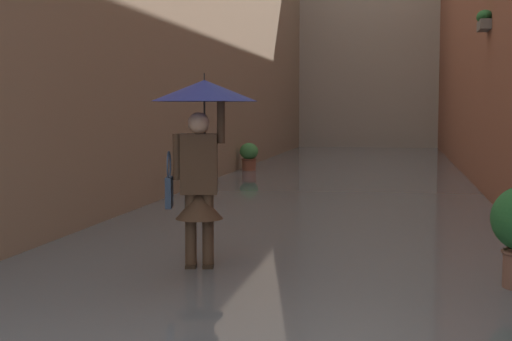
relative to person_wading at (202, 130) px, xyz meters
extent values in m
plane|color=gray|center=(-0.69, -9.81, -1.51)|extent=(74.41, 74.41, 0.00)
cube|color=slate|center=(-0.69, -9.81, -1.47)|extent=(6.67, 35.76, 0.06)
cube|color=#66605B|center=(-3.53, -7.03, 1.75)|extent=(0.20, 0.70, 0.18)
ellipsoid|color=#23602D|center=(-3.53, -7.03, 1.91)|extent=(0.28, 0.76, 0.24)
cube|color=#A89989|center=(-0.69, -25.59, 4.49)|extent=(9.47, 1.80, 11.98)
cube|color=#2D2319|center=(0.12, 0.02, -1.46)|extent=(0.16, 0.26, 0.10)
cylinder|color=#4C3828|center=(0.12, 0.02, -1.04)|extent=(0.14, 0.14, 0.74)
cube|color=#2D2319|center=(-0.06, -0.01, -1.46)|extent=(0.16, 0.26, 0.10)
cylinder|color=#4C3828|center=(-0.06, -0.01, -1.04)|extent=(0.14, 0.14, 0.74)
cube|color=#4C3828|center=(0.03, 0.01, -0.36)|extent=(0.42, 0.29, 0.63)
cone|color=#4C3828|center=(0.03, 0.01, -0.79)|extent=(0.59, 0.59, 0.28)
sphere|color=#DBB293|center=(0.03, 0.01, 0.07)|extent=(0.23, 0.23, 0.23)
cylinder|color=#4C3828|center=(-0.19, -0.04, 0.08)|extent=(0.10, 0.10, 0.44)
cylinder|color=#4C3828|center=(0.26, 0.05, -0.28)|extent=(0.10, 0.10, 0.48)
cylinder|color=black|center=(-0.03, -0.01, 0.18)|extent=(0.02, 0.02, 0.44)
cone|color=navy|center=(-0.03, -0.01, 0.40)|extent=(1.10, 1.10, 0.22)
cylinder|color=black|center=(-0.03, -0.01, 0.54)|extent=(0.01, 0.01, 0.08)
cube|color=#334766|center=(0.33, 0.09, -0.65)|extent=(0.12, 0.29, 0.32)
torus|color=#334766|center=(0.33, 0.09, -0.37)|extent=(0.08, 0.30, 0.30)
cylinder|color=brown|center=(1.93, -12.08, -1.32)|extent=(0.37, 0.37, 0.36)
torus|color=brown|center=(1.93, -12.08, -1.14)|extent=(0.41, 0.41, 0.04)
ellipsoid|color=#428947|center=(1.93, -12.08, -0.92)|extent=(0.50, 0.50, 0.44)
camera|label=1|loc=(-2.00, 7.48, 0.22)|focal=52.41mm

